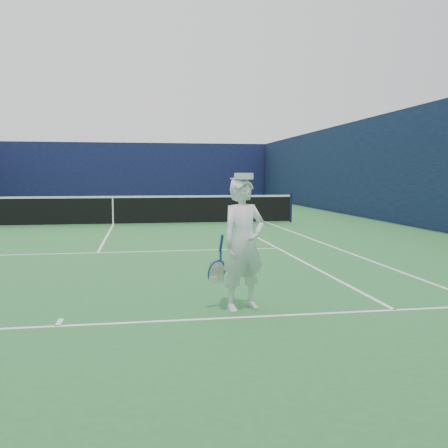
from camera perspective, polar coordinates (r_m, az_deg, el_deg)
name	(u,v)px	position (r m, az deg, el deg)	size (l,w,h in m)	color
ground	(113,225)	(17.73, -12.55, -0.10)	(80.00, 80.00, 0.00)	#2A6E32
court_markings	(113,225)	(17.73, -12.55, -0.09)	(11.03, 23.83, 0.01)	white
windscreen_fence	(112,167)	(17.65, -12.69, 6.37)	(20.12, 36.12, 4.00)	#0F1337
tennis_net	(113,209)	(17.69, -12.59, 1.69)	(12.88, 0.09, 1.07)	#141E4C
tennis_player	(243,244)	(6.32, 2.23, -2.25)	(0.85, 0.60, 1.74)	white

